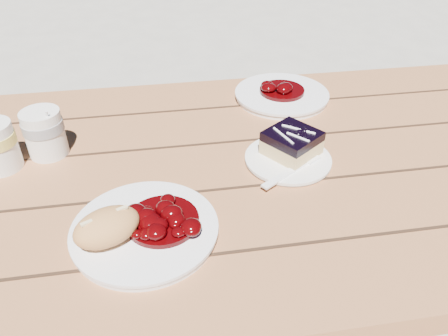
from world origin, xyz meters
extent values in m
cube|color=brown|center=(0.00, 0.00, 0.72)|extent=(2.00, 0.80, 0.05)
cube|color=brown|center=(0.00, 0.65, 0.44)|extent=(1.80, 0.25, 0.04)
cube|color=brown|center=(0.80, 0.65, 0.21)|extent=(0.06, 0.06, 0.42)
cylinder|color=white|center=(-0.12, -0.18, 0.76)|extent=(0.24, 0.24, 0.02)
ellipsoid|color=tan|center=(-0.17, -0.20, 0.79)|extent=(0.13, 0.11, 0.06)
cylinder|color=white|center=(0.17, -0.01, 0.76)|extent=(0.17, 0.17, 0.01)
cube|color=#D9B976|center=(0.18, 0.00, 0.78)|extent=(0.13, 0.13, 0.03)
cube|color=black|center=(0.18, 0.00, 0.80)|extent=(0.13, 0.13, 0.02)
cylinder|color=white|center=(-0.31, 0.10, 0.80)|extent=(0.08, 0.08, 0.10)
cylinder|color=white|center=(0.23, 0.27, 0.76)|extent=(0.23, 0.23, 0.02)
camera|label=1|loc=(-0.07, -0.71, 1.26)|focal=35.00mm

